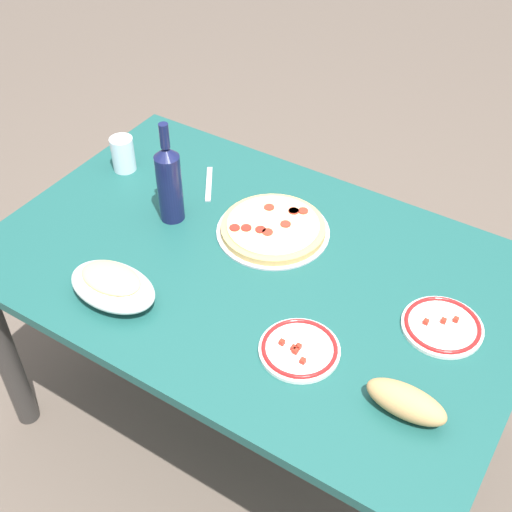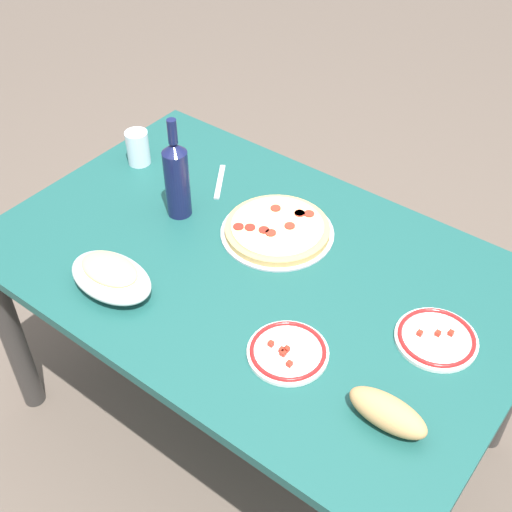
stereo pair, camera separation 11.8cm
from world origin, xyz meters
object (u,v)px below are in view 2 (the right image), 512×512
side_plate_near (436,338)px  side_plate_far (288,352)px  dining_table (256,292)px  bread_loaf (388,412)px  pepperoni_pizza (277,229)px  wine_bottle (177,177)px  baked_pasta_dish (111,276)px  water_glass (138,148)px

side_plate_near → side_plate_far: size_ratio=1.03×
dining_table → bread_loaf: bread_loaf is taller
pepperoni_pizza → side_plate_far: 0.43m
side_plate_near → bread_loaf: size_ratio=1.08×
side_plate_near → bread_loaf: 0.27m
side_plate_near → wine_bottle: bearing=0.6°
dining_table → bread_loaf: size_ratio=7.87×
pepperoni_pizza → side_plate_near: bearing=170.6°
baked_pasta_dish → side_plate_near: bearing=-155.2°
baked_pasta_dish → side_plate_near: size_ratio=1.23×
pepperoni_pizza → bread_loaf: 0.65m
dining_table → baked_pasta_dish: 0.40m
baked_pasta_dish → side_plate_far: size_ratio=1.26×
pepperoni_pizza → water_glass: water_glass is taller
water_glass → side_plate_near: size_ratio=0.56×
pepperoni_pizza → baked_pasta_dish: (0.21, 0.43, 0.03)m
pepperoni_pizza → dining_table: bearing=102.5°
water_glass → bread_loaf: water_glass is taller
pepperoni_pizza → baked_pasta_dish: baked_pasta_dish is taller
side_plate_far → bread_loaf: size_ratio=1.06×
baked_pasta_dish → pepperoni_pizza: bearing=-115.9°
baked_pasta_dish → side_plate_far: (-0.48, -0.09, -0.03)m
wine_bottle → bread_loaf: 0.86m
wine_bottle → side_plate_far: size_ratio=1.61×
dining_table → baked_pasta_dish: (0.24, 0.29, 0.15)m
water_glass → dining_table: bearing=165.3°
side_plate_far → pepperoni_pizza: bearing=-50.6°
baked_pasta_dish → water_glass: bearing=-52.3°
wine_bottle → side_plate_near: bearing=-179.4°
baked_pasta_dish → side_plate_near: (-0.73, -0.34, -0.03)m
wine_bottle → side_plate_near: wine_bottle is taller
pepperoni_pizza → wine_bottle: (0.28, 0.10, 0.11)m
water_glass → bread_loaf: 1.15m
pepperoni_pizza → bread_loaf: bearing=146.7°
dining_table → water_glass: bearing=-14.7°
baked_pasta_dish → bread_loaf: bearing=-174.7°
wine_bottle → side_plate_far: (-0.55, 0.24, -0.12)m
dining_table → pepperoni_pizza: 0.18m
baked_pasta_dish → side_plate_far: baked_pasta_dish is taller
dining_table → bread_loaf: bearing=156.8°
dining_table → side_plate_near: 0.51m
dining_table → side_plate_near: (-0.50, -0.05, 0.11)m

